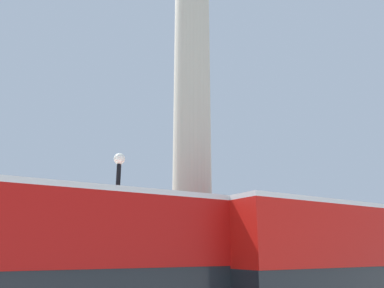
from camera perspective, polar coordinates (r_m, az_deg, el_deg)
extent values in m
cube|color=#A39E8E|center=(14.87, 0.00, -20.94)|extent=(4.22, 4.22, 1.22)
cube|color=#A39E8E|center=(14.81, 0.00, -16.24)|extent=(2.58, 2.58, 1.22)
cylinder|color=#A39E8E|center=(18.29, 0.00, 19.95)|extent=(1.57, 1.57, 20.38)
cube|color=black|center=(12.79, 24.32, -17.60)|extent=(10.24, 2.90, 0.55)
cube|color=#B7140F|center=(12.78, 23.78, -12.97)|extent=(10.25, 2.95, 1.53)
cube|color=silver|center=(12.83, 23.37, -9.31)|extent=(10.25, 2.95, 0.12)
cylinder|color=black|center=(11.73, -11.82, -16.86)|extent=(0.14, 0.14, 5.74)
sphere|color=white|center=(12.05, -11.00, -2.24)|extent=(0.36, 0.36, 0.36)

